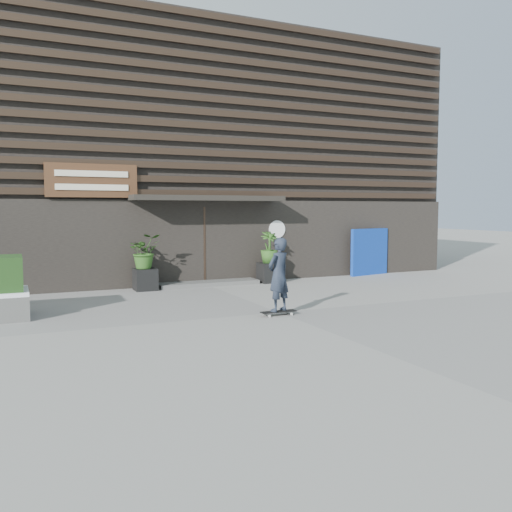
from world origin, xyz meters
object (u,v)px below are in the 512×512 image
planter_pot_right (269,273)px  skateboarder (279,275)px  planter_pot_left (145,279)px  blue_tarp (369,252)px

planter_pot_right → skateboarder: skateboarder is taller
planter_pot_left → blue_tarp: blue_tarp is taller
blue_tarp → skateboarder: bearing=-151.8°
planter_pot_right → blue_tarp: blue_tarp is taller
planter_pot_left → skateboarder: 5.05m
skateboarder → planter_pot_right: bearing=66.4°
blue_tarp → skateboarder: 7.81m
blue_tarp → skateboarder: skateboarder is taller
planter_pot_left → blue_tarp: bearing=2.2°
planter_pot_right → skateboarder: (-2.06, -4.71, 0.56)m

